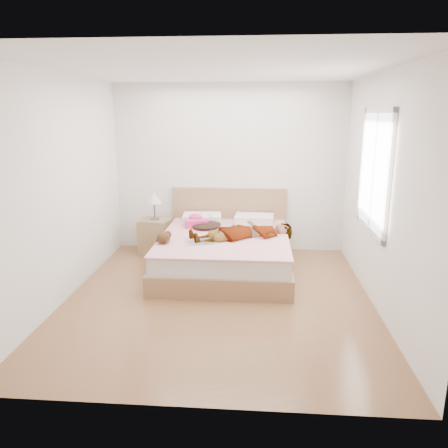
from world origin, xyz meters
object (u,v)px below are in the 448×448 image
object	(u,v)px
woman	(244,229)
coffee_mug	(223,235)
bed	(225,250)
plush_toy	(164,237)
nightstand	(156,234)
phone	(211,216)
towel	(196,221)
magazine	(201,242)

from	to	relation	value
woman	coffee_mug	xyz separation A→B (m)	(-0.27, -0.15, -0.05)
woman	bed	size ratio (longest dim) A/B	0.71
plush_toy	nightstand	world-z (taller)	nightstand
bed	coffee_mug	bearing A→B (deg)	-90.71
woman	phone	size ratio (longest dim) A/B	15.24
phone	coffee_mug	xyz separation A→B (m)	(0.23, -0.55, -0.13)
bed	nightstand	xyz separation A→B (m)	(-1.14, 0.62, 0.04)
woman	phone	bearing A→B (deg)	-152.06
woman	bed	bearing A→B (deg)	-134.28
towel	coffee_mug	size ratio (longest dim) A/B	2.79
magazine	plush_toy	size ratio (longest dim) A/B	1.59
nightstand	plush_toy	bearing A→B (deg)	-71.02
towel	magazine	size ratio (longest dim) A/B	0.87
coffee_mug	nightstand	distance (m)	1.45
woman	coffee_mug	world-z (taller)	woman
plush_toy	magazine	bearing A→B (deg)	5.22
coffee_mug	plush_toy	distance (m)	0.79
bed	coffee_mug	distance (m)	0.39
woman	magazine	world-z (taller)	woman
woman	phone	world-z (taller)	phone
woman	magazine	bearing A→B (deg)	-81.63
woman	nightstand	distance (m)	1.61
towel	nightstand	size ratio (longest dim) A/B	0.41
towel	coffee_mug	xyz separation A→B (m)	(0.46, -0.65, -0.02)
plush_toy	nightstand	distance (m)	1.20
woman	nightstand	size ratio (longest dim) A/B	1.54
phone	plush_toy	bearing A→B (deg)	-147.14
woman	towel	distance (m)	0.88
towel	coffee_mug	world-z (taller)	towel
phone	plush_toy	world-z (taller)	phone
coffee_mug	plush_toy	bearing A→B (deg)	-162.93
phone	towel	world-z (taller)	phone
woman	magazine	distance (m)	0.66
nightstand	towel	bearing A→B (deg)	-18.02
coffee_mug	nightstand	size ratio (longest dim) A/B	0.15
woman	towel	xyz separation A→B (m)	(-0.73, 0.50, -0.03)
towel	magazine	world-z (taller)	towel
towel	magazine	xyz separation A→B (m)	(0.18, -0.84, -0.07)
magazine	plush_toy	distance (m)	0.48
magazine	plush_toy	bearing A→B (deg)	-174.78
bed	woman	bearing A→B (deg)	-20.87
nightstand	woman	bearing A→B (deg)	-27.11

